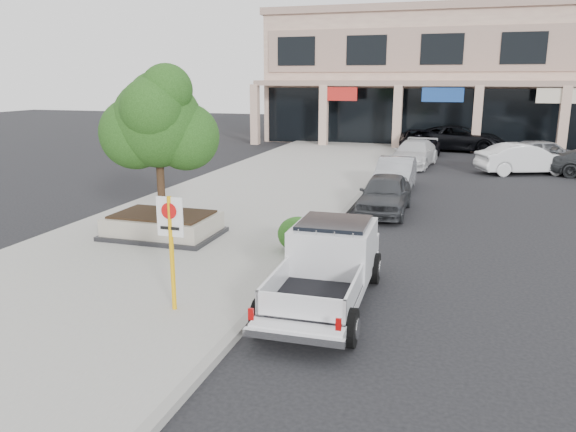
% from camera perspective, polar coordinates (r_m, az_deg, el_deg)
% --- Properties ---
extents(ground, '(120.00, 120.00, 0.00)m').
position_cam_1_polar(ground, '(11.97, 5.46, -9.01)').
color(ground, black).
rests_on(ground, ground).
extents(sidewalk, '(8.00, 52.00, 0.15)m').
position_cam_1_polar(sidewalk, '(19.05, -7.10, -0.12)').
color(sidewalk, gray).
rests_on(sidewalk, ground).
extents(curb, '(0.20, 52.00, 0.15)m').
position_cam_1_polar(curb, '(17.82, 4.56, -1.03)').
color(curb, gray).
rests_on(curb, ground).
extents(strip_mall, '(40.55, 12.43, 9.50)m').
position_cam_1_polar(strip_mall, '(45.13, 25.27, 12.71)').
color(strip_mall, tan).
rests_on(strip_mall, ground).
extents(planter, '(3.20, 2.20, 0.68)m').
position_cam_1_polar(planter, '(16.72, -12.57, -0.91)').
color(planter, black).
rests_on(planter, sidewalk).
extents(planter_tree, '(2.90, 2.55, 4.00)m').
position_cam_1_polar(planter_tree, '(16.31, -12.43, 9.22)').
color(planter_tree, black).
rests_on(planter_tree, planter).
extents(no_parking_sign, '(0.55, 0.09, 2.30)m').
position_cam_1_polar(no_parking_sign, '(11.10, -11.81, -2.17)').
color(no_parking_sign, '#FBB40D').
rests_on(no_parking_sign, sidewalk).
extents(hedge, '(1.10, 0.99, 0.93)m').
position_cam_1_polar(hedge, '(14.85, 1.03, -1.86)').
color(hedge, '#1E4B15').
rests_on(hedge, sidewalk).
extents(pickup_truck, '(2.01, 5.15, 1.61)m').
position_cam_1_polar(pickup_truck, '(11.66, 3.75, -5.38)').
color(pickup_truck, silver).
rests_on(pickup_truck, ground).
extents(curb_car_a, '(1.64, 4.05, 1.38)m').
position_cam_1_polar(curb_car_a, '(19.97, 9.81, 2.24)').
color(curb_car_a, '#323437').
rests_on(curb_car_a, ground).
extents(curb_car_b, '(1.48, 4.20, 1.38)m').
position_cam_1_polar(curb_car_b, '(24.11, 10.85, 4.18)').
color(curb_car_b, '#97999F').
rests_on(curb_car_b, ground).
extents(curb_car_c, '(2.52, 5.00, 1.39)m').
position_cam_1_polar(curb_car_c, '(31.02, 12.68, 6.21)').
color(curb_car_c, silver).
rests_on(curb_car_c, ground).
extents(curb_car_d, '(3.04, 5.48, 1.45)m').
position_cam_1_polar(curb_car_d, '(36.77, 13.11, 7.38)').
color(curb_car_d, black).
rests_on(curb_car_d, ground).
extents(lot_car_a, '(4.75, 3.46, 1.50)m').
position_cam_1_polar(lot_car_a, '(33.07, 24.53, 5.86)').
color(lot_car_a, gray).
rests_on(lot_car_a, ground).
extents(lot_car_b, '(4.82, 3.22, 1.50)m').
position_cam_1_polar(lot_car_b, '(30.18, 22.89, 5.36)').
color(lot_car_b, silver).
rests_on(lot_car_b, ground).
extents(lot_car_d, '(6.19, 3.43, 1.64)m').
position_cam_1_polar(lot_car_d, '(38.46, 17.00, 7.55)').
color(lot_car_d, black).
rests_on(lot_car_d, ground).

